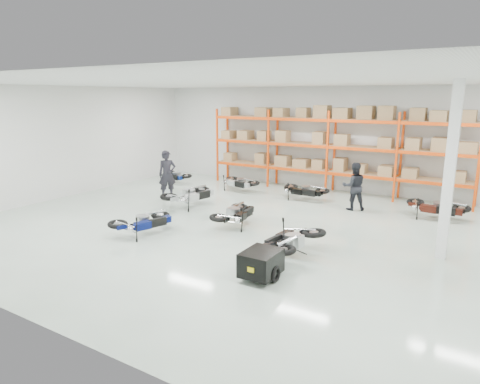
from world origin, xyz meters
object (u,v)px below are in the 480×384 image
Objects in this scene: moto_blue_centre at (143,218)px; moto_back_b at (239,180)px; moto_touring_right at (291,235)px; person_left at (167,174)px; moto_black_far_left at (236,210)px; moto_back_a at (175,173)px; moto_back_c at (304,188)px; trailer at (261,263)px; moto_back_d at (437,204)px; person_back at (354,186)px; moto_silver_left at (190,191)px.

moto_back_b is at bearing -66.83° from moto_blue_centre.
person_left reaches higher than moto_touring_right.
moto_touring_right is at bearing -123.48° from moto_back_b.
moto_touring_right reaches higher than moto_black_far_left.
moto_back_c is at bearing -75.23° from moto_back_a.
moto_blue_centre reaches higher than trailer.
moto_blue_centre is 1.09× the size of moto_back_a.
moto_touring_right is 6.39m from moto_back_d.
moto_touring_right reaches higher than moto_back_b.
moto_back_d is 10.12m from person_left.
moto_touring_right is 7.90m from person_left.
person_back is at bearing 89.84° from trailer.
person_back is (4.47, 6.20, 0.35)m from moto_blue_centre.
trailer is 11.59m from moto_back_a.
moto_back_d reaches higher than trailer.
moto_black_far_left reaches higher than moto_blue_centre.
person_back reaches higher than moto_back_c.
moto_silver_left is 3.30m from moto_back_b.
moto_blue_centre is 6.72m from moto_back_b.
person_back is at bearing 99.52° from moto_back_d.
trailer is 7.87m from moto_back_d.
moto_back_d is at bearing -146.58° from moto_black_far_left.
moto_touring_right is 1.18× the size of moto_back_b.
moto_back_c is at bearing -124.19° from moto_silver_left.
moto_back_b is (-5.31, 6.01, -0.09)m from moto_touring_right.
moto_black_far_left is 0.89× the size of moto_touring_right.
moto_blue_centre is at bearing -132.72° from moto_back_a.
moto_blue_centre is 2.90m from moto_black_far_left.
moto_silver_left is at bearing 138.61° from moto_back_c.
person_back reaches higher than moto_back_b.
moto_black_far_left is 4.46m from moto_back_c.
trailer is 9.28m from moto_back_b.
moto_back_c is 0.96× the size of person_back.
person_left is at bearing -11.49° from moto_silver_left.
moto_back_c is 0.86× the size of person_left.
person_left reaches higher than moto_black_far_left.
moto_back_a is (-8.85, 5.88, -0.11)m from moto_touring_right.
moto_silver_left is (-0.87, 3.38, 0.07)m from moto_blue_centre.
moto_black_far_left is 7.56m from moto_back_a.
moto_silver_left is 1.00× the size of moto_touring_right.
moto_blue_centre is 4.83m from person_left.
person_left is at bearing 108.02° from moto_back_d.
moto_silver_left reaches higher than moto_back_b.
person_back is at bearing 95.79° from moto_touring_right.
person_left is at bearing 160.48° from moto_back_b.
person_left reaches higher than trailer.
moto_silver_left is 1.12× the size of moto_black_far_left.
moto_black_far_left is 3.08m from moto_touring_right.
moto_back_a is at bearing -32.33° from moto_silver_left.
moto_back_c is at bearing -75.63° from moto_back_b.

